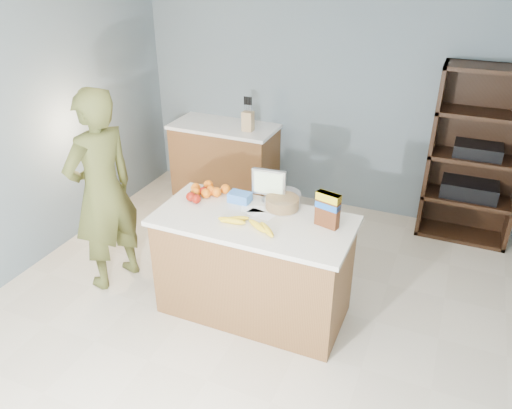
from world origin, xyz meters
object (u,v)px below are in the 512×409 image
at_px(shelving_unit, 476,159).
at_px(cereal_box, 328,207).
at_px(person, 102,192).
at_px(tv, 269,184).
at_px(counter_peninsula, 254,270).

xyz_separation_m(shelving_unit, cereal_box, (-1.00, -1.93, 0.20)).
xyz_separation_m(person, tv, (1.37, 0.41, 0.15)).
xyz_separation_m(counter_peninsula, cereal_box, (0.55, 0.11, 0.65)).
height_order(shelving_unit, cereal_box, shelving_unit).
bearing_deg(person, shelving_unit, 140.97).
bearing_deg(tv, person, -163.25).
relative_size(person, cereal_box, 6.58).
xyz_separation_m(shelving_unit, tv, (-1.55, -1.73, 0.19)).
relative_size(counter_peninsula, person, 0.86).
bearing_deg(shelving_unit, person, -143.77).
height_order(tv, cereal_box, tv).
height_order(shelving_unit, person, person).
bearing_deg(person, cereal_box, 110.86).
distance_m(counter_peninsula, cereal_box, 0.86).
bearing_deg(shelving_unit, counter_peninsula, -127.11).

